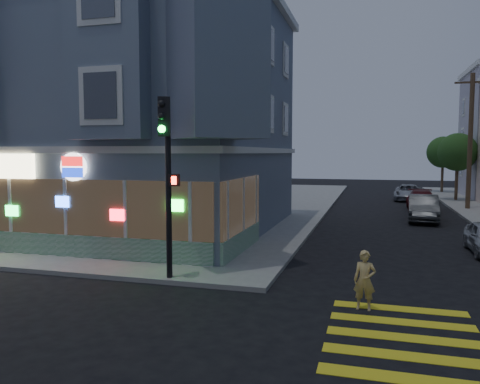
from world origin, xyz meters
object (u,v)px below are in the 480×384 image
at_px(street_tree_far, 443,152).
at_px(parked_car_c, 422,201).
at_px(parked_car_b, 423,208).
at_px(running_child, 365,280).
at_px(utility_pole, 470,139).
at_px(parked_car_d, 409,193).
at_px(street_tree_near, 458,152).
at_px(traffic_signal, 167,157).

bearing_deg(street_tree_far, parked_car_c, -102.12).
xyz_separation_m(street_tree_far, parked_car_b, (-3.60, -20.09, -3.19)).
distance_m(parked_car_b, parked_car_c, 5.22).
bearing_deg(parked_car_b, street_tree_far, 83.64).
bearing_deg(parked_car_b, running_child, -96.31).
xyz_separation_m(utility_pole, parked_car_c, (-3.00, -0.89, -4.12)).
distance_m(street_tree_far, parked_car_d, 9.40).
bearing_deg(running_child, street_tree_near, 81.25).
relative_size(street_tree_far, parked_car_c, 1.14).
bearing_deg(utility_pole, traffic_signal, -118.82).
distance_m(parked_car_c, parked_car_d, 6.86).
height_order(parked_car_b, parked_car_d, parked_car_b).
bearing_deg(running_child, parked_car_d, 88.19).
distance_m(utility_pole, running_child, 23.84).
relative_size(street_tree_near, parked_car_b, 1.17).
relative_size(running_child, parked_car_b, 0.33).
relative_size(street_tree_near, traffic_signal, 0.99).
xyz_separation_m(utility_pole, street_tree_far, (0.20, 14.00, -0.86)).
xyz_separation_m(utility_pole, running_child, (-6.35, -22.62, -4.05)).
height_order(street_tree_far, running_child, street_tree_far).
bearing_deg(parked_car_c, parked_car_b, -92.85).
relative_size(running_child, parked_car_d, 0.32).
bearing_deg(utility_pole, street_tree_near, 88.09).
distance_m(utility_pole, traffic_signal, 24.94).
bearing_deg(street_tree_near, parked_car_b, -106.58).
height_order(street_tree_near, street_tree_far, same).
height_order(parked_car_c, traffic_signal, traffic_signal).
xyz_separation_m(utility_pole, parked_car_d, (-3.37, 5.95, -4.14)).
bearing_deg(traffic_signal, parked_car_d, 50.30).
bearing_deg(traffic_signal, utility_pole, 38.76).
xyz_separation_m(street_tree_near, traffic_signal, (-12.22, -27.84, -0.15)).
bearing_deg(running_child, utility_pole, 78.46).
relative_size(street_tree_far, parked_car_b, 1.17).
xyz_separation_m(parked_car_b, parked_car_d, (0.03, 12.05, -0.09)).
bearing_deg(parked_car_d, parked_car_c, -82.40).
bearing_deg(street_tree_near, traffic_signal, -113.70).
bearing_deg(running_child, parked_car_b, 84.02).
bearing_deg(traffic_signal, parked_car_b, 38.89).
relative_size(street_tree_near, running_child, 3.56).
bearing_deg(parked_car_c, traffic_signal, -111.72).
distance_m(street_tree_near, street_tree_far, 8.00).
relative_size(street_tree_far, running_child, 3.56).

